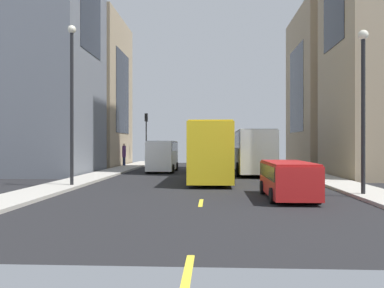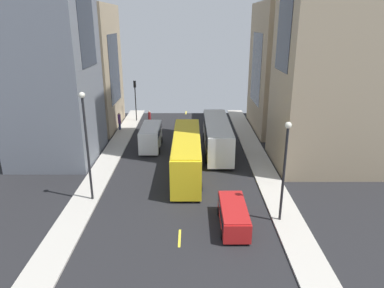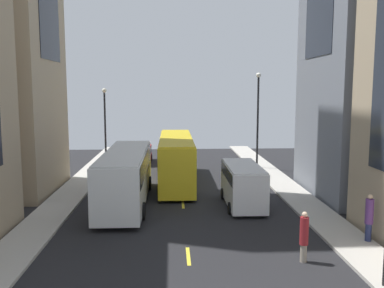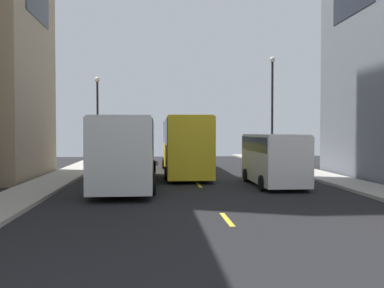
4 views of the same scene
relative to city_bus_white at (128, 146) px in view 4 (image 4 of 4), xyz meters
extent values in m
plane|color=black|center=(3.59, 3.84, -2.01)|extent=(41.54, 41.54, 0.00)
cube|color=#B2ADA3|center=(-4.07, 3.84, -1.93)|extent=(2.22, 44.00, 0.15)
cube|color=#B2ADA3|center=(11.25, 3.84, -1.93)|extent=(2.22, 44.00, 0.15)
cube|color=yellow|center=(3.59, -8.76, -2.00)|extent=(0.16, 2.00, 0.01)
cube|color=yellow|center=(3.59, -0.36, -2.00)|extent=(0.16, 2.00, 0.01)
cube|color=yellow|center=(3.59, 8.04, -2.00)|extent=(0.16, 2.00, 0.01)
cube|color=yellow|center=(3.59, 16.44, -2.00)|extent=(0.16, 2.00, 0.01)
cube|color=yellow|center=(3.59, 24.84, -2.00)|extent=(0.16, 2.00, 0.01)
cube|color=silver|center=(0.00, 0.00, -0.23)|extent=(2.55, 11.30, 3.00)
cube|color=black|center=(0.00, 0.00, 0.62)|extent=(2.60, 10.39, 1.20)
cube|color=beige|center=(0.00, 0.00, 1.31)|extent=(2.45, 10.84, 0.08)
cylinder|color=black|center=(-1.17, 3.50, -1.51)|extent=(0.46, 1.00, 1.00)
cylinder|color=black|center=(1.17, 3.50, -1.51)|extent=(0.46, 1.00, 1.00)
cylinder|color=black|center=(-1.17, -3.50, -1.51)|extent=(0.46, 1.00, 1.00)
cylinder|color=black|center=(1.17, -3.50, -1.51)|extent=(0.46, 1.00, 1.00)
cube|color=yellow|center=(3.23, 5.76, -0.15)|extent=(2.45, 12.15, 3.30)
cube|color=black|center=(3.23, 5.76, 0.71)|extent=(2.50, 11.18, 1.48)
cube|color=gold|center=(3.23, 5.76, 1.54)|extent=(2.35, 11.66, 0.08)
cylinder|color=black|center=(2.10, 9.53, -1.63)|extent=(0.44, 0.76, 0.76)
cylinder|color=black|center=(4.36, 9.53, -1.63)|extent=(0.44, 0.76, 0.76)
cylinder|color=black|center=(2.10, 1.99, -1.63)|extent=(0.44, 0.76, 0.76)
cylinder|color=black|center=(4.36, 1.99, -1.63)|extent=(0.44, 0.76, 0.76)
cube|color=white|center=(7.28, -0.95, -0.66)|extent=(2.05, 5.58, 2.30)
cube|color=black|center=(7.28, -0.95, 0.10)|extent=(2.09, 5.14, 0.69)
cube|color=silver|center=(7.28, -0.95, 0.53)|extent=(1.97, 5.36, 0.08)
cylinder|color=black|center=(6.33, 0.78, -1.65)|extent=(0.37, 0.72, 0.72)
cylinder|color=black|center=(8.22, 0.78, -1.65)|extent=(0.37, 0.72, 0.72)
cylinder|color=black|center=(6.33, -2.68, -1.65)|extent=(0.37, 0.72, 0.72)
cylinder|color=black|center=(8.22, -2.68, -1.65)|extent=(0.37, 0.72, 0.72)
cube|color=red|center=(-0.08, 14.99, -1.18)|extent=(1.78, 4.78, 1.32)
cube|color=black|center=(-0.08, 14.99, -0.85)|extent=(1.82, 4.40, 0.55)
cube|color=#A91A1A|center=(-0.08, 14.99, -0.48)|extent=(1.71, 4.59, 0.08)
cylinder|color=black|center=(-0.90, 16.48, -1.70)|extent=(0.32, 0.62, 0.62)
cylinder|color=black|center=(0.74, 16.48, -1.70)|extent=(0.32, 0.62, 0.62)
cylinder|color=black|center=(-0.90, 13.51, -1.70)|extent=(0.32, 0.62, 0.62)
cylinder|color=black|center=(0.74, 13.51, -1.70)|extent=(0.32, 0.62, 0.62)
cylinder|color=black|center=(-3.46, 14.36, 1.53)|extent=(0.18, 0.18, 6.77)
sphere|color=silver|center=(-3.46, 14.36, 5.09)|extent=(0.44, 0.44, 0.44)
cylinder|color=black|center=(10.63, 11.23, 2.20)|extent=(0.18, 0.18, 8.12)
sphere|color=silver|center=(10.63, 11.23, 6.44)|extent=(0.44, 0.44, 0.44)
camera|label=1|loc=(3.15, 32.10, 0.32)|focal=37.23mm
camera|label=2|loc=(2.84, 36.27, 11.43)|focal=33.08mm
camera|label=3|loc=(2.90, -26.28, 5.17)|focal=39.52mm
camera|label=4|loc=(1.40, -21.49, 0.70)|focal=39.33mm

